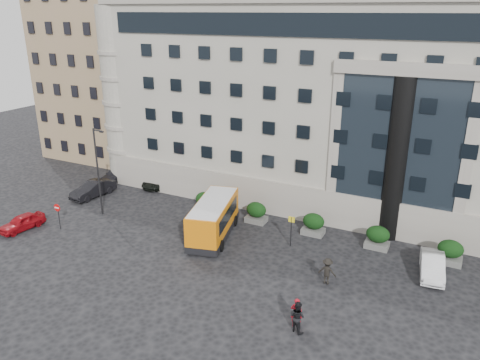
% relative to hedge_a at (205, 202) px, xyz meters
% --- Properties ---
extents(ground, '(120.00, 120.00, 0.00)m').
position_rel_hedge_a_xyz_m(ground, '(4.00, -7.80, -0.93)').
color(ground, black).
rests_on(ground, ground).
extents(civic_building, '(44.00, 24.00, 18.00)m').
position_rel_hedge_a_xyz_m(civic_building, '(10.00, 14.20, 8.07)').
color(civic_building, gray).
rests_on(civic_building, ground).
extents(entrance_column, '(1.80, 1.80, 13.00)m').
position_rel_hedge_a_xyz_m(entrance_column, '(16.00, 2.50, 5.57)').
color(entrance_column, black).
rests_on(entrance_column, ground).
extents(apartment_near, '(14.00, 14.00, 20.00)m').
position_rel_hedge_a_xyz_m(apartment_near, '(-20.00, 12.20, 9.07)').
color(apartment_near, '#907954').
rests_on(apartment_near, ground).
extents(apartment_far, '(13.00, 13.00, 22.00)m').
position_rel_hedge_a_xyz_m(apartment_far, '(-23.00, 30.20, 10.07)').
color(apartment_far, brown).
rests_on(apartment_far, ground).
extents(hedge_a, '(1.80, 1.26, 1.84)m').
position_rel_hedge_a_xyz_m(hedge_a, '(0.00, 0.00, 0.00)').
color(hedge_a, '#525250').
rests_on(hedge_a, ground).
extents(hedge_b, '(1.80, 1.26, 1.84)m').
position_rel_hedge_a_xyz_m(hedge_b, '(5.20, 0.00, 0.00)').
color(hedge_b, '#525250').
rests_on(hedge_b, ground).
extents(hedge_c, '(1.80, 1.26, 1.84)m').
position_rel_hedge_a_xyz_m(hedge_c, '(10.40, 0.00, 0.00)').
color(hedge_c, '#525250').
rests_on(hedge_c, ground).
extents(hedge_d, '(1.80, 1.26, 1.84)m').
position_rel_hedge_a_xyz_m(hedge_d, '(15.60, 0.00, 0.00)').
color(hedge_d, '#525250').
rests_on(hedge_d, ground).
extents(hedge_e, '(1.80, 1.26, 1.84)m').
position_rel_hedge_a_xyz_m(hedge_e, '(20.80, 0.00, 0.00)').
color(hedge_e, '#525250').
rests_on(hedge_e, ground).
extents(street_lamp, '(1.16, 0.18, 8.00)m').
position_rel_hedge_a_xyz_m(street_lamp, '(-7.94, -4.80, 3.44)').
color(street_lamp, '#262628').
rests_on(street_lamp, ground).
extents(bus_stop_sign, '(0.50, 0.08, 2.52)m').
position_rel_hedge_a_xyz_m(bus_stop_sign, '(9.50, -2.80, 0.80)').
color(bus_stop_sign, '#262628').
rests_on(bus_stop_sign, ground).
extents(no_entry_sign, '(0.64, 0.16, 2.32)m').
position_rel_hedge_a_xyz_m(no_entry_sign, '(-9.00, -8.84, 0.72)').
color(no_entry_sign, '#262628').
rests_on(no_entry_sign, ground).
extents(minibus, '(4.26, 7.71, 3.05)m').
position_rel_hedge_a_xyz_m(minibus, '(3.25, -4.04, 0.75)').
color(minibus, orange).
rests_on(minibus, ground).
extents(red_truck, '(3.06, 6.08, 3.20)m').
position_rel_hedge_a_xyz_m(red_truck, '(-11.97, 10.27, 0.71)').
color(red_truck, '#97140B').
rests_on(red_truck, ground).
extents(parked_car_a, '(2.05, 3.98, 1.30)m').
position_rel_hedge_a_xyz_m(parked_car_a, '(-11.82, -10.25, -0.28)').
color(parked_car_a, maroon).
rests_on(parked_car_a, ground).
extents(parked_car_b, '(2.18, 4.87, 1.55)m').
position_rel_hedge_a_xyz_m(parked_car_b, '(-11.76, -1.94, -0.15)').
color(parked_car_b, black).
rests_on(parked_car_b, ground).
extents(parked_car_c, '(2.31, 4.47, 1.24)m').
position_rel_hedge_a_xyz_m(parked_car_c, '(-13.00, 2.76, -0.31)').
color(parked_car_c, black).
rests_on(parked_car_c, ground).
extents(parked_car_d, '(2.40, 4.76, 1.29)m').
position_rel_hedge_a_xyz_m(parked_car_d, '(-7.50, 3.51, -0.28)').
color(parked_car_d, black).
rests_on(parked_car_d, ground).
extents(white_taxi, '(2.11, 4.55, 1.44)m').
position_rel_hedge_a_xyz_m(white_taxi, '(19.84, -2.28, -0.21)').
color(white_taxi, silver).
rests_on(white_taxi, ground).
extents(pedestrian_a, '(0.78, 0.62, 1.89)m').
position_rel_hedge_a_xyz_m(pedestrian_a, '(13.37, -11.94, 0.02)').
color(pedestrian_a, maroon).
rests_on(pedestrian_a, ground).
extents(pedestrian_b, '(1.15, 1.03, 1.95)m').
position_rel_hedge_a_xyz_m(pedestrian_b, '(13.57, -12.32, 0.05)').
color(pedestrian_b, black).
rests_on(pedestrian_b, ground).
extents(pedestrian_c, '(1.23, 0.71, 1.90)m').
position_rel_hedge_a_xyz_m(pedestrian_c, '(13.61, -6.69, 0.02)').
color(pedestrian_c, black).
rests_on(pedestrian_c, ground).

